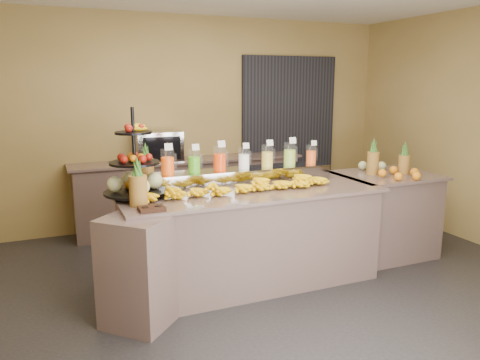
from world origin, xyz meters
TOP-DOWN VIEW (x-y plane):
  - ground at (0.00, 0.00)m, footprint 6.00×6.00m
  - room_envelope at (0.19, 0.79)m, footprint 6.04×5.02m
  - buffet_counter at (-0.12, 0.26)m, footprint 2.75×1.25m
  - right_counter at (1.70, 0.40)m, footprint 1.08×0.88m
  - back_ledge at (0.00, 2.25)m, footprint 3.10×0.55m
  - pitcher_tray at (0.06, 0.58)m, footprint 1.85×0.30m
  - juice_pitcher_orange_a at (-0.72, 0.58)m, footprint 0.13×0.13m
  - juice_pitcher_green at (-0.46, 0.58)m, footprint 0.12×0.12m
  - juice_pitcher_orange_b at (-0.20, 0.58)m, footprint 0.13×0.13m
  - juice_pitcher_milk at (0.06, 0.58)m, footprint 0.11×0.12m
  - juice_pitcher_lemon at (0.32, 0.58)m, footprint 0.12×0.13m
  - juice_pitcher_lime at (0.58, 0.58)m, footprint 0.13×0.13m
  - juice_pitcher_orange_c at (0.84, 0.58)m, footprint 0.11×0.11m
  - banana_heap at (-0.15, 0.25)m, footprint 1.88×0.17m
  - fruit_stand at (-1.02, 0.42)m, footprint 0.65×0.65m
  - condiment_caddy at (-1.03, -0.08)m, footprint 0.21×0.15m
  - pineapple_left_a at (-1.09, 0.11)m, footprint 0.15×0.15m
  - pineapple_left_b at (-0.88, 0.77)m, footprint 0.15×0.15m
  - right_fruit_pile at (1.70, 0.29)m, footprint 0.47×0.45m
  - oven_warmer at (-0.42, 2.25)m, footprint 0.59×0.42m

SIDE VIEW (x-z plane):
  - ground at x=0.00m, z-range 0.00..0.00m
  - buffet_counter at x=-0.12m, z-range 0.00..0.93m
  - back_ledge at x=0.00m, z-range 0.00..0.93m
  - right_counter at x=1.70m, z-range 0.00..0.93m
  - condiment_caddy at x=-1.03m, z-range 0.93..0.96m
  - banana_heap at x=-0.15m, z-range 0.91..1.07m
  - pitcher_tray at x=0.06m, z-range 0.93..1.08m
  - right_fruit_pile at x=1.70m, z-range 0.88..1.13m
  - pineapple_left_a at x=-1.09m, z-range 0.88..1.29m
  - pineapple_left_b at x=-0.88m, z-range 0.88..1.32m
  - oven_warmer at x=-0.42m, z-range 0.93..1.31m
  - fruit_stand at x=-1.02m, z-range 0.74..1.53m
  - juice_pitcher_orange_c at x=0.84m, z-range 1.04..1.30m
  - juice_pitcher_milk at x=0.06m, z-range 1.04..1.31m
  - juice_pitcher_green at x=-0.46m, z-range 1.03..1.32m
  - juice_pitcher_lemon at x=0.32m, z-range 1.03..1.33m
  - juice_pitcher_lime at x=0.58m, z-range 1.03..1.34m
  - juice_pitcher_orange_a at x=-0.72m, z-range 1.03..1.34m
  - juice_pitcher_orange_b at x=-0.20m, z-range 1.03..1.34m
  - room_envelope at x=0.19m, z-range 0.47..3.29m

